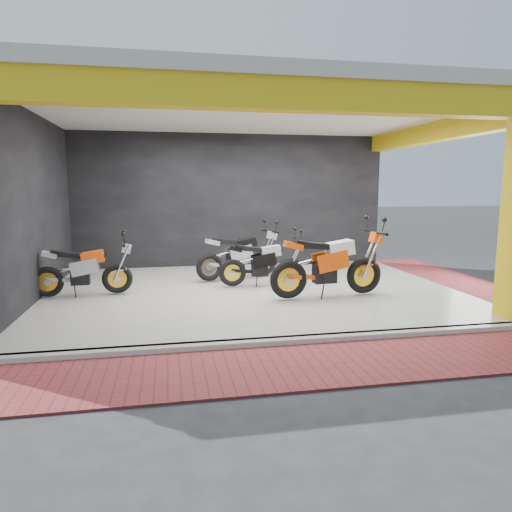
% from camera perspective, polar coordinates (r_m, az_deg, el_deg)
% --- Properties ---
extents(ground, '(80.00, 80.00, 0.00)m').
position_cam_1_polar(ground, '(7.35, 2.42, -8.36)').
color(ground, '#2D2D30').
rests_on(ground, ground).
extents(showroom_floor, '(8.00, 6.00, 0.10)m').
position_cam_1_polar(showroom_floor, '(9.23, -0.44, -4.51)').
color(showroom_floor, silver).
rests_on(showroom_floor, ground).
extents(showroom_ceiling, '(8.40, 6.40, 0.20)m').
position_cam_1_polar(showroom_ceiling, '(9.10, -0.47, 17.81)').
color(showroom_ceiling, beige).
rests_on(showroom_ceiling, corner_column).
extents(back_wall, '(8.20, 0.20, 3.50)m').
position_cam_1_polar(back_wall, '(12.06, -3.14, 6.72)').
color(back_wall, black).
rests_on(back_wall, ground).
extents(left_wall, '(0.20, 6.20, 3.50)m').
position_cam_1_polar(left_wall, '(9.19, -26.60, 5.24)').
color(left_wall, black).
rests_on(left_wall, ground).
extents(header_beam_front, '(8.40, 0.30, 0.40)m').
position_cam_1_polar(header_beam_front, '(6.17, 4.89, 19.37)').
color(header_beam_front, gold).
rests_on(header_beam_front, corner_column).
extents(header_beam_right, '(0.30, 6.40, 0.40)m').
position_cam_1_polar(header_beam_right, '(10.54, 22.18, 14.28)').
color(header_beam_right, gold).
rests_on(header_beam_right, corner_column).
extents(floor_kerb, '(8.00, 0.20, 0.10)m').
position_cam_1_polar(floor_kerb, '(6.40, 4.56, -10.54)').
color(floor_kerb, silver).
rests_on(floor_kerb, ground).
extents(paver_front, '(9.00, 1.40, 0.03)m').
position_cam_1_polar(paver_front, '(5.71, 6.69, -13.36)').
color(paver_front, '#973134').
rests_on(paver_front, ground).
extents(paver_right, '(1.40, 7.00, 0.03)m').
position_cam_1_polar(paver_right, '(11.14, 24.68, -3.21)').
color(paver_right, '#973134').
rests_on(paver_right, ground).
extents(moto_hero, '(2.43, 1.08, 1.44)m').
position_cam_1_polar(moto_hero, '(8.90, 13.41, -0.19)').
color(moto_hero, '#FF520A').
rests_on(moto_hero, showroom_floor).
extents(moto_row_a, '(1.90, 0.75, 1.15)m').
position_cam_1_polar(moto_row_a, '(9.55, 4.32, -0.27)').
color(moto_row_a, black).
rests_on(moto_row_a, showroom_floor).
extents(moto_row_b, '(2.18, 1.29, 1.25)m').
position_cam_1_polar(moto_row_b, '(10.42, 0.99, 0.79)').
color(moto_row_b, '#A1A3A8').
rests_on(moto_row_b, showroom_floor).
extents(moto_row_c, '(1.95, 0.82, 1.17)m').
position_cam_1_polar(moto_row_c, '(9.10, -17.02, -1.00)').
color(moto_row_c, '#979A9E').
rests_on(moto_row_c, showroom_floor).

